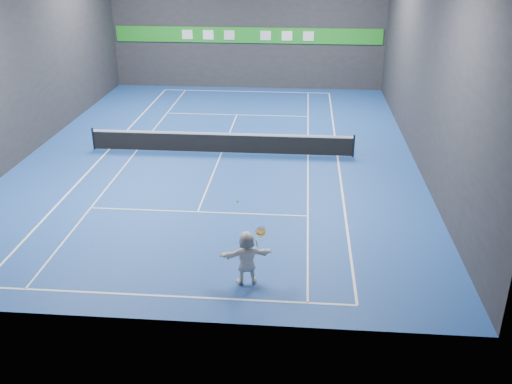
# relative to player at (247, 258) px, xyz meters

# --- Properties ---
(ground) EXTENTS (26.00, 26.00, 0.00)m
(ground) POSITION_rel_player_xyz_m (-2.30, 10.98, -0.84)
(ground) COLOR navy
(ground) RESTS_ON ground
(wall_back) EXTENTS (18.00, 0.10, 9.00)m
(wall_back) POSITION_rel_player_xyz_m (-2.30, 23.98, 3.66)
(wall_back) COLOR #262629
(wall_back) RESTS_ON ground
(wall_front) EXTENTS (18.00, 0.10, 9.00)m
(wall_front) POSITION_rel_player_xyz_m (-2.30, -2.02, 3.66)
(wall_front) COLOR #262629
(wall_front) RESTS_ON ground
(wall_left) EXTENTS (0.10, 26.00, 9.00)m
(wall_left) POSITION_rel_player_xyz_m (-11.30, 10.98, 3.66)
(wall_left) COLOR #262629
(wall_left) RESTS_ON ground
(wall_right) EXTENTS (0.10, 26.00, 9.00)m
(wall_right) POSITION_rel_player_xyz_m (6.70, 10.98, 3.66)
(wall_right) COLOR #262629
(wall_right) RESTS_ON ground
(baseline_near) EXTENTS (10.98, 0.08, 0.01)m
(baseline_near) POSITION_rel_player_xyz_m (-2.30, -0.91, -0.84)
(baseline_near) COLOR white
(baseline_near) RESTS_ON ground
(baseline_far) EXTENTS (10.98, 0.08, 0.01)m
(baseline_far) POSITION_rel_player_xyz_m (-2.30, 22.87, -0.84)
(baseline_far) COLOR white
(baseline_far) RESTS_ON ground
(sideline_doubles_left) EXTENTS (0.08, 23.78, 0.01)m
(sideline_doubles_left) POSITION_rel_player_xyz_m (-7.79, 10.98, -0.84)
(sideline_doubles_left) COLOR white
(sideline_doubles_left) RESTS_ON ground
(sideline_doubles_right) EXTENTS (0.08, 23.78, 0.01)m
(sideline_doubles_right) POSITION_rel_player_xyz_m (3.19, 10.98, -0.84)
(sideline_doubles_right) COLOR white
(sideline_doubles_right) RESTS_ON ground
(sideline_singles_left) EXTENTS (0.06, 23.78, 0.01)m
(sideline_singles_left) POSITION_rel_player_xyz_m (-6.41, 10.98, -0.84)
(sideline_singles_left) COLOR white
(sideline_singles_left) RESTS_ON ground
(sideline_singles_right) EXTENTS (0.06, 23.78, 0.01)m
(sideline_singles_right) POSITION_rel_player_xyz_m (1.81, 10.98, -0.84)
(sideline_singles_right) COLOR white
(sideline_singles_right) RESTS_ON ground
(service_line_near) EXTENTS (8.23, 0.06, 0.01)m
(service_line_near) POSITION_rel_player_xyz_m (-2.30, 4.58, -0.84)
(service_line_near) COLOR white
(service_line_near) RESTS_ON ground
(service_line_far) EXTENTS (8.23, 0.06, 0.01)m
(service_line_far) POSITION_rel_player_xyz_m (-2.30, 17.38, -0.84)
(service_line_far) COLOR white
(service_line_far) RESTS_ON ground
(center_service_line) EXTENTS (0.06, 12.80, 0.01)m
(center_service_line) POSITION_rel_player_xyz_m (-2.30, 10.98, -0.84)
(center_service_line) COLOR white
(center_service_line) RESTS_ON ground
(player) EXTENTS (1.64, 0.89, 1.68)m
(player) POSITION_rel_player_xyz_m (0.00, 0.00, 0.00)
(player) COLOR white
(player) RESTS_ON ground
(tennis_ball) EXTENTS (0.07, 0.07, 0.07)m
(tennis_ball) POSITION_rel_player_xyz_m (-0.25, -0.01, 1.81)
(tennis_ball) COLOR #F1F528
(tennis_ball) RESTS_ON player
(tennis_net) EXTENTS (12.50, 0.10, 1.07)m
(tennis_net) POSITION_rel_player_xyz_m (-2.30, 10.98, -0.30)
(tennis_net) COLOR black
(tennis_net) RESTS_ON ground
(sponsor_banner) EXTENTS (17.64, 0.11, 1.00)m
(sponsor_banner) POSITION_rel_player_xyz_m (-2.30, 23.92, 2.66)
(sponsor_banner) COLOR #1F9022
(sponsor_banner) RESTS_ON wall_back
(tennis_racket) EXTENTS (0.42, 0.39, 0.63)m
(tennis_racket) POSITION_rel_player_xyz_m (0.39, 0.05, 0.83)
(tennis_racket) COLOR red
(tennis_racket) RESTS_ON player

